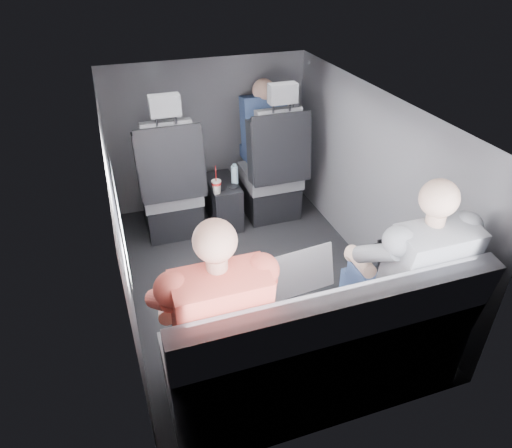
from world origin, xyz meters
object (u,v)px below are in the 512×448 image
object	(u,v)px
soda_cup	(216,186)
passenger_rear_right	(406,274)
passenger_front_right	(263,129)
passenger_rear_left	(215,319)
laptop_silver	(295,272)
laptop_black	(391,254)
rear_bench	(317,354)
center_console	(223,202)
laptop_white	(206,295)
front_seat_right	(272,176)
water_bottle	(235,174)
front_seat_left	(171,192)

from	to	relation	value
soda_cup	passenger_rear_right	distance (m)	1.80
soda_cup	passenger_front_right	size ratio (longest dim) A/B	0.32
passenger_rear_left	passenger_rear_right	bearing A→B (deg)	-0.00
laptop_silver	passenger_rear_left	bearing A→B (deg)	-156.92
laptop_silver	laptop_black	world-z (taller)	laptop_silver
rear_bench	soda_cup	xyz separation A→B (m)	(-0.10, 1.77, 0.15)
center_console	laptop_white	size ratio (longest dim) A/B	1.06
laptop_white	laptop_black	xyz separation A→B (m)	(1.11, 0.01, -0.00)
soda_cup	passenger_rear_right	size ratio (longest dim) A/B	0.19
passenger_rear_right	passenger_front_right	distance (m)	2.07
front_seat_right	laptop_white	world-z (taller)	front_seat_right
soda_cup	laptop_silver	size ratio (longest dim) A/B	0.64
passenger_front_right	passenger_rear_right	bearing A→B (deg)	-87.11
center_console	passenger_rear_left	distance (m)	1.97
passenger_rear_left	laptop_white	bearing A→B (deg)	89.18
front_seat_right	passenger_rear_right	world-z (taller)	passenger_rear_right
center_console	laptop_black	world-z (taller)	laptop_black
passenger_rear_right	passenger_rear_left	bearing A→B (deg)	180.00
soda_cup	passenger_front_right	world-z (taller)	passenger_front_right
rear_bench	water_bottle	size ratio (longest dim) A/B	9.06
soda_cup	water_bottle	size ratio (longest dim) A/B	1.39
soda_cup	passenger_front_right	xyz separation A→B (m)	(0.55, 0.39, 0.28)
passenger_front_right	center_console	bearing A→B (deg)	-154.16
laptop_black	passenger_rear_right	bearing A→B (deg)	-100.18
rear_bench	laptop_white	world-z (taller)	rear_bench
center_console	laptop_silver	size ratio (longest dim) A/B	1.25
laptop_white	passenger_rear_left	world-z (taller)	passenger_rear_left
water_bottle	passenger_rear_left	xyz separation A→B (m)	(-0.62, -1.79, 0.16)
front_seat_right	center_console	distance (m)	0.49
center_console	soda_cup	size ratio (longest dim) A/B	1.95
laptop_black	front_seat_right	bearing A→B (deg)	95.03
rear_bench	passenger_front_right	bearing A→B (deg)	78.22
center_console	soda_cup	bearing A→B (deg)	-118.41
water_bottle	laptop_white	size ratio (longest dim) A/B	0.39
center_console	passenger_front_right	bearing A→B (deg)	25.84
center_console	soda_cup	distance (m)	0.33
laptop_white	passenger_rear_left	xyz separation A→B (m)	(-0.00, -0.20, 0.01)
laptop_white	front_seat_left	bearing A→B (deg)	87.39
front_seat_right	passenger_rear_right	xyz separation A→B (m)	(0.10, -1.81, 0.25)
laptop_white	passenger_rear_right	distance (m)	1.10
laptop_white	laptop_black	size ratio (longest dim) A/B	1.32
front_seat_right	soda_cup	size ratio (longest dim) A/B	5.14
front_seat_right	water_bottle	world-z (taller)	front_seat_right
passenger_rear_left	center_console	bearing A→B (deg)	74.10
laptop_silver	center_console	bearing A→B (deg)	89.47
water_bottle	soda_cup	bearing A→B (deg)	-147.38
laptop_white	passenger_rear_left	bearing A→B (deg)	-90.82
laptop_silver	laptop_black	distance (m)	0.61
water_bottle	rear_bench	bearing A→B (deg)	-92.97
laptop_silver	water_bottle	bearing A→B (deg)	85.89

